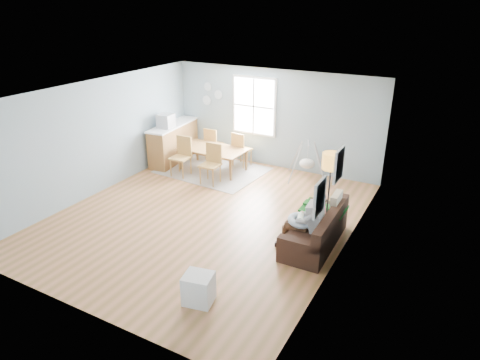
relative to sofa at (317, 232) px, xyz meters
The scene contains 22 objects.
room 3.30m from the sofa, behind, with size 8.40×9.40×3.90m.
window 4.82m from the sofa, 132.20° to the left, with size 1.32×0.08×1.62m.
pictures 1.98m from the sofa, 67.01° to the right, with size 0.05×1.34×0.74m.
wall_plates 5.88m from the sofa, 142.72° to the left, with size 0.67×0.02×0.66m.
sofa is the anchor object (origin of this frame).
green_throw 0.66m from the sofa, 97.67° to the left, with size 0.85×0.69×0.04m, color #155E1A.
beige_pillow 0.67m from the sofa, 69.36° to the left, with size 0.13×0.46×0.46m, color #B5A88A.
father 0.49m from the sofa, 112.59° to the right, with size 0.91×0.45×1.25m.
nursing_pillow 0.49m from the sofa, 133.11° to the right, with size 0.48×0.48×0.13m, color #C8E7FA.
infant 0.52m from the sofa, 137.00° to the right, with size 0.18×0.33×0.12m.
toddler 0.42m from the sofa, 112.10° to the left, with size 0.49×0.27×0.75m.
floor_lamp 1.25m from the sofa, 83.94° to the left, with size 0.35×0.35×1.75m.
storage_cube 2.72m from the sofa, 112.78° to the right, with size 0.51×0.47×0.49m.
rug 4.46m from the sofa, 148.73° to the left, with size 2.71×2.06×0.01m, color #9D9790.
dining_table 4.45m from the sofa, 148.73° to the left, with size 1.81×1.01×0.64m, color brown.
chair_sw 4.68m from the sofa, 158.80° to the left, with size 0.48×0.48×1.05m.
chair_se 3.76m from the sofa, 154.45° to the left, with size 0.48×0.48×1.03m.
chair_nw 5.21m from the sofa, 144.58° to the left, with size 0.44×0.44×0.97m.
chair_ne 4.42m from the sofa, 138.11° to the left, with size 0.51×0.51×1.00m.
counter 5.76m from the sofa, 154.69° to the left, with size 0.76×2.01×1.10m.
monitor 5.65m from the sofa, 157.91° to the left, with size 0.42×0.40×0.38m.
baby_swing 3.29m from the sofa, 113.82° to the left, with size 1.25×1.26×0.98m.
Camera 1 is at (4.63, -6.93, 4.40)m, focal length 32.00 mm.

